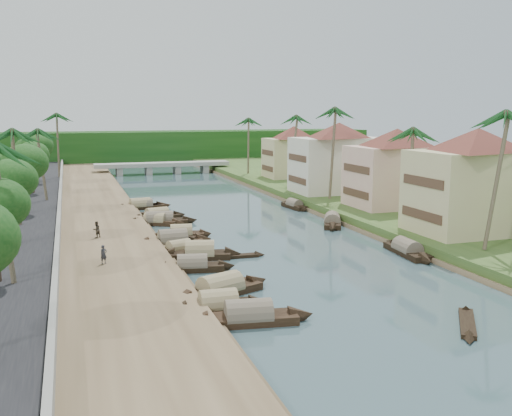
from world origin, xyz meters
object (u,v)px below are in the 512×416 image
object	(u,v)px
sampan_0	(249,317)
person_near	(104,254)
building_near	(476,180)
bridge	(163,166)
sampan_1	(218,306)

from	to	relation	value
sampan_0	person_near	distance (m)	16.33
building_near	sampan_0	bearing A→B (deg)	-153.38
bridge	building_near	world-z (taller)	building_near
building_near	sampan_1	size ratio (longest dim) A/B	2.05
building_near	bridge	bearing A→B (deg)	104.39
bridge	person_near	size ratio (longest dim) A/B	18.22
sampan_0	sampan_1	distance (m)	2.91
bridge	sampan_0	xyz separation A→B (m)	(-8.82, -87.95, -1.31)
sampan_0	sampan_1	world-z (taller)	sampan_0
bridge	person_near	xyz separation A→B (m)	(-16.59, -73.63, -0.15)
bridge	building_near	distance (m)	76.54
sampan_1	person_near	xyz separation A→B (m)	(-6.52, 11.68, 1.15)
building_near	person_near	bearing A→B (deg)	179.40
person_near	building_near	bearing A→B (deg)	-25.05
sampan_0	building_near	bearing A→B (deg)	34.87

